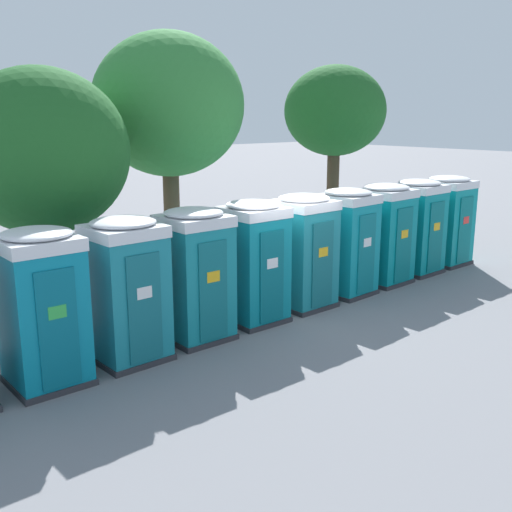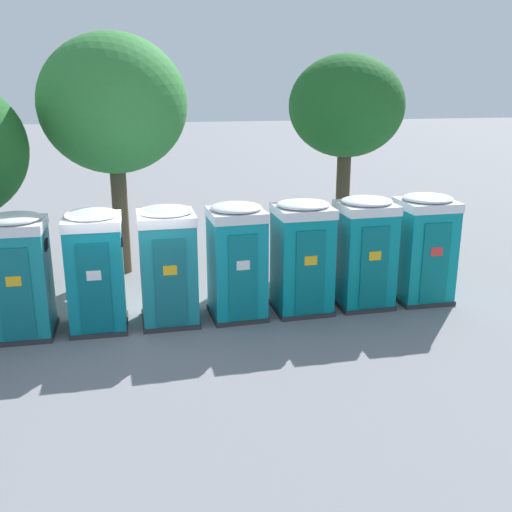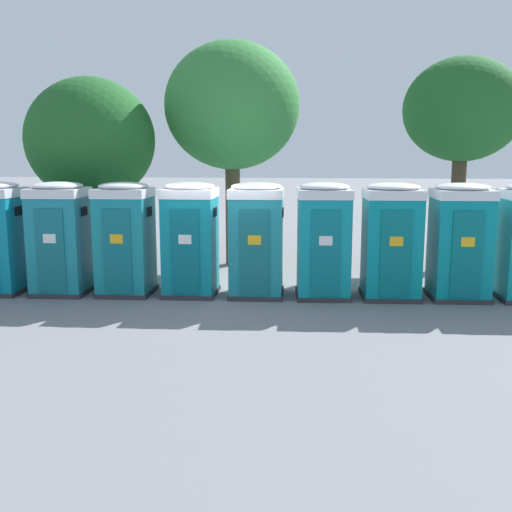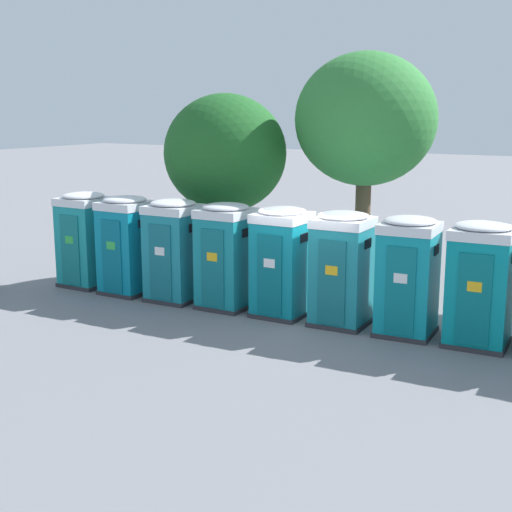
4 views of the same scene
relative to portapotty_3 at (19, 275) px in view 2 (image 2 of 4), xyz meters
The scene contains 10 objects.
ground_plane 2.57m from the portapotty_3, ahead, with size 120.00×120.00×0.00m, color slate.
portapotty_3 is the anchor object (origin of this frame).
portapotty_4 1.48m from the portapotty_3, ahead, with size 1.17×1.21×2.54m.
portapotty_5 2.96m from the portapotty_3, ahead, with size 1.22×1.22×2.54m.
portapotty_6 4.44m from the portapotty_3, ahead, with size 1.25×1.27×2.54m.
portapotty_7 5.92m from the portapotty_3, ahead, with size 1.28×1.25×2.54m.
portapotty_8 7.40m from the portapotty_3, ahead, with size 1.26×1.24×2.54m.
portapotty_9 8.89m from the portapotty_3, ahead, with size 1.25×1.22×2.54m.
street_tree_0 5.32m from the portapotty_3, 63.20° to the left, with size 3.72×3.72×6.19m.
street_tree_2 9.65m from the portapotty_3, 26.52° to the left, with size 3.19×3.19×5.73m.
Camera 2 is at (0.20, -12.35, 5.09)m, focal length 42.00 mm.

